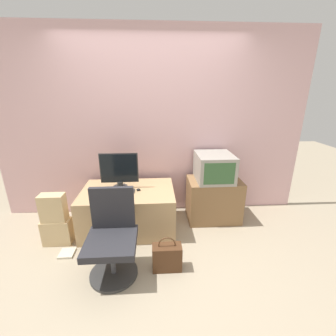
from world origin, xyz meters
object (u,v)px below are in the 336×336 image
(mouse, at_px, (138,190))
(cardboard_box_lower, at_px, (58,232))
(keyboard, at_px, (121,191))
(office_chair, at_px, (112,239))
(main_monitor, at_px, (119,171))
(crt_tv, at_px, (214,167))
(book, at_px, (67,253))
(handbag, at_px, (167,257))

(mouse, xyz_separation_m, cardboard_box_lower, (-0.98, -0.26, -0.41))
(keyboard, height_order, mouse, mouse)
(mouse, bearing_deg, office_chair, -106.49)
(main_monitor, bearing_deg, mouse, -24.74)
(crt_tv, bearing_deg, office_chair, -142.67)
(office_chair, height_order, book, office_chair)
(main_monitor, distance_m, cardboard_box_lower, 1.04)
(cardboard_box_lower, bearing_deg, keyboard, 16.92)
(office_chair, xyz_separation_m, cardboard_box_lower, (-0.76, 0.50, -0.23))
(keyboard, distance_m, handbag, 1.01)
(crt_tv, height_order, handbag, crt_tv)
(mouse, xyz_separation_m, office_chair, (-0.22, -0.75, -0.19))
(keyboard, xyz_separation_m, handbag, (0.54, -0.74, -0.42))
(book, bearing_deg, crt_tv, 20.21)
(main_monitor, distance_m, office_chair, 0.96)
(keyboard, bearing_deg, book, -142.67)
(crt_tv, distance_m, cardboard_box_lower, 2.16)
(office_chair, distance_m, cardboard_box_lower, 0.94)
(office_chair, relative_size, handbag, 2.27)
(cardboard_box_lower, relative_size, book, 1.98)
(crt_tv, distance_m, handbag, 1.36)
(keyboard, bearing_deg, crt_tv, 10.21)
(main_monitor, relative_size, office_chair, 0.56)
(keyboard, height_order, office_chair, office_chair)
(mouse, bearing_deg, keyboard, -174.08)
(mouse, distance_m, cardboard_box_lower, 1.10)
(main_monitor, height_order, crt_tv, main_monitor)
(keyboard, bearing_deg, cardboard_box_lower, -163.08)
(crt_tv, height_order, office_chair, crt_tv)
(keyboard, bearing_deg, handbag, -53.94)
(mouse, height_order, office_chair, office_chair)
(cardboard_box_lower, distance_m, book, 0.32)
(main_monitor, height_order, handbag, main_monitor)
(book, bearing_deg, mouse, 30.36)
(mouse, distance_m, crt_tv, 1.07)
(handbag, bearing_deg, keyboard, 126.06)
(keyboard, relative_size, office_chair, 0.39)
(keyboard, distance_m, crt_tv, 1.29)
(crt_tv, distance_m, book, 2.11)
(office_chair, bearing_deg, book, 154.82)
(mouse, relative_size, handbag, 0.13)
(keyboard, xyz_separation_m, mouse, (0.22, 0.02, 0.01))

